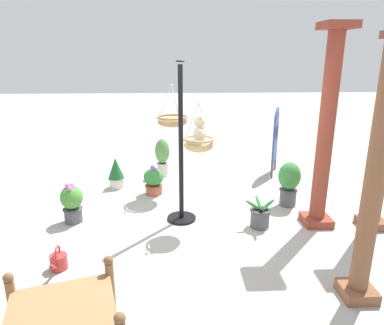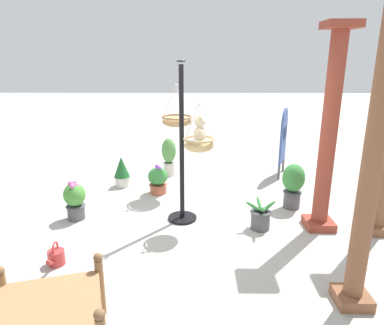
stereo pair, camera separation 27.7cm
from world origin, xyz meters
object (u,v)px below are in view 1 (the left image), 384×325
greenhouse_pillar_left (378,160)px  potted_plant_conical_shrub (72,202)px  potted_plant_small_succulent (154,180)px  display_sign_board (276,135)px  greenhouse_pillar_far_back (326,134)px  potted_plant_fern_front (162,156)px  potted_plant_bushy_green (289,182)px  potted_plant_trailing_ivy (260,216)px  display_pole_central (181,175)px  hanging_basket_left_high (172,121)px  hanging_basket_with_teddy (199,144)px  teddy_bear (200,131)px  potted_plant_tall_leafy (116,173)px  watering_can (58,261)px

greenhouse_pillar_left → potted_plant_conical_shrub: bearing=-119.0°
potted_plant_small_succulent → display_sign_board: size_ratio=0.38×
greenhouse_pillar_far_back → potted_plant_fern_front: greenhouse_pillar_far_back is taller
potted_plant_bushy_green → potted_plant_trailing_ivy: 1.03m
potted_plant_conical_shrub → potted_plant_trailing_ivy: (0.30, 2.79, -0.14)m
potted_plant_fern_front → potted_plant_small_succulent: (1.01, -0.13, -0.18)m
greenhouse_pillar_left → potted_plant_small_succulent: bearing=-142.7°
display_pole_central → hanging_basket_left_high: (-1.18, -0.13, 0.61)m
hanging_basket_with_teddy → teddy_bear: bearing=90.0°
potted_plant_fern_front → potted_plant_tall_leafy: bearing=-52.7°
display_pole_central → teddy_bear: display_pole_central is taller
hanging_basket_with_teddy → potted_plant_conical_shrub: bearing=-94.3°
teddy_bear → hanging_basket_left_high: 1.39m
potted_plant_fern_front → potted_plant_trailing_ivy: (2.40, 1.51, -0.26)m
potted_plant_conical_shrub → potted_plant_bushy_green: bearing=97.6°
hanging_basket_with_teddy → display_sign_board: 2.90m
greenhouse_pillar_far_back → teddy_bear: bearing=-93.0°
display_pole_central → teddy_bear: bearing=61.1°
display_pole_central → potted_plant_fern_front: 2.14m
potted_plant_tall_leafy → potted_plant_bushy_green: 3.18m
display_sign_board → hanging_basket_with_teddy: bearing=-37.7°
potted_plant_fern_front → watering_can: (3.36, -1.12, -0.34)m
greenhouse_pillar_far_back → potted_plant_trailing_ivy: (0.06, -0.87, -1.20)m
hanging_basket_with_teddy → hanging_basket_left_high: (-1.33, -0.38, 0.10)m
teddy_bear → potted_plant_small_succulent: bearing=-148.5°
potted_plant_bushy_green → potted_plant_tall_leafy: bearing=-107.9°
potted_plant_fern_front → potted_plant_trailing_ivy: size_ratio=1.63×
hanging_basket_with_teddy → greenhouse_pillar_far_back: (0.09, 1.77, 0.14)m
greenhouse_pillar_far_back → potted_plant_trailing_ivy: size_ratio=5.76×
potted_plant_bushy_green → teddy_bear: bearing=-68.4°
greenhouse_pillar_left → potted_plant_fern_front: size_ratio=3.84×
potted_plant_tall_leafy → watering_can: potted_plant_tall_leafy is taller
hanging_basket_with_teddy → potted_plant_trailing_ivy: 1.40m
potted_plant_small_succulent → watering_can: bearing=-22.9°
hanging_basket_left_high → potted_plant_trailing_ivy: hanging_basket_left_high is taller
potted_plant_bushy_green → potted_plant_trailing_ivy: (0.76, -0.65, -0.24)m
hanging_basket_left_high → teddy_bear: bearing=16.9°
potted_plant_conical_shrub → display_sign_board: 4.26m
potted_plant_bushy_green → watering_can: potted_plant_bushy_green is taller
potted_plant_fern_front → potted_plant_conical_shrub: (2.10, -1.29, -0.12)m
display_sign_board → watering_can: size_ratio=4.09×
greenhouse_pillar_far_back → display_sign_board: bearing=-179.7°
display_sign_board → potted_plant_small_succulent: bearing=-67.3°
potted_plant_tall_leafy → potted_plant_conical_shrub: bearing=-16.5°
display_sign_board → watering_can: bearing=-45.8°
potted_plant_fern_front → potted_plant_conical_shrub: 2.46m
potted_plant_small_succulent → potted_plant_conical_shrub: (1.09, -1.16, 0.06)m
potted_plant_fern_front → potted_plant_bushy_green: (1.64, 2.16, -0.02)m
display_pole_central → watering_can: size_ratio=6.78×
greenhouse_pillar_far_back → potted_plant_small_succulent: bearing=-117.9°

